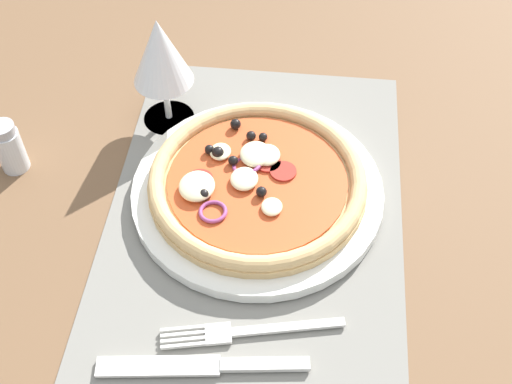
# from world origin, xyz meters

# --- Properties ---
(ground_plane) EXTENTS (1.90, 1.40, 0.02)m
(ground_plane) POSITION_xyz_m (0.00, 0.00, -0.01)
(ground_plane) COLOR brown
(placemat) EXTENTS (0.49, 0.33, 0.00)m
(placemat) POSITION_xyz_m (0.00, 0.00, 0.00)
(placemat) COLOR slate
(placemat) RESTS_ON ground_plane
(plate) EXTENTS (0.28, 0.28, 0.01)m
(plate) POSITION_xyz_m (0.02, 0.00, 0.01)
(plate) COLOR silver
(plate) RESTS_ON placemat
(pizza) EXTENTS (0.24, 0.24, 0.03)m
(pizza) POSITION_xyz_m (0.02, 0.00, 0.03)
(pizza) COLOR tan
(pizza) RESTS_ON plate
(fork) EXTENTS (0.05, 0.18, 0.00)m
(fork) POSITION_xyz_m (-0.15, -0.00, 0.01)
(fork) COLOR silver
(fork) RESTS_ON placemat
(knife) EXTENTS (0.04, 0.20, 0.01)m
(knife) POSITION_xyz_m (-0.19, 0.03, 0.01)
(knife) COLOR silver
(knife) RESTS_ON placemat
(wine_glass) EXTENTS (0.07, 0.07, 0.15)m
(wine_glass) POSITION_xyz_m (0.14, 0.13, 0.10)
(wine_glass) COLOR silver
(wine_glass) RESTS_ON ground_plane
(pepper_shaker) EXTENTS (0.03, 0.03, 0.07)m
(pepper_shaker) POSITION_xyz_m (0.04, 0.29, 0.03)
(pepper_shaker) COLOR silver
(pepper_shaker) RESTS_ON ground_plane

